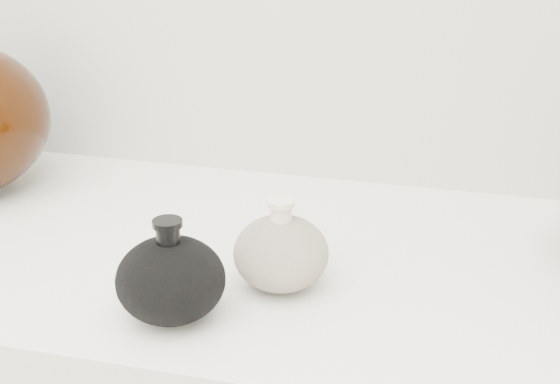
# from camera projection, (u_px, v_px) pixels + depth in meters

# --- Properties ---
(black_gourd_vase) EXTENTS (0.11, 0.11, 0.11)m
(black_gourd_vase) POSITION_uv_depth(u_px,v_px,m) (171.00, 279.00, 0.76)
(black_gourd_vase) COLOR black
(black_gourd_vase) RESTS_ON display_counter
(cream_gourd_vase) EXTENTS (0.11, 0.11, 0.10)m
(cream_gourd_vase) POSITION_uv_depth(u_px,v_px,m) (281.00, 252.00, 0.82)
(cream_gourd_vase) COLOR beige
(cream_gourd_vase) RESTS_ON display_counter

